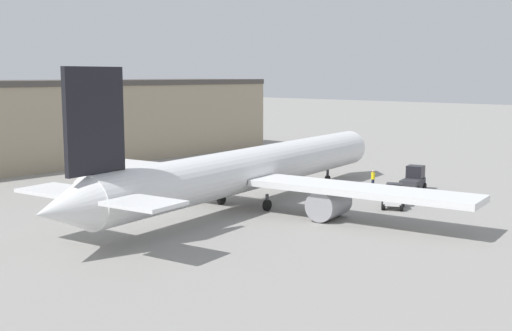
% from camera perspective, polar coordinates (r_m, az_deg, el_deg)
% --- Properties ---
extents(ground_plane, '(400.00, 400.00, 0.00)m').
position_cam_1_polar(ground_plane, '(55.81, -0.00, -3.41)').
color(ground_plane, gray).
extents(terminal_building, '(64.62, 13.70, 10.45)m').
position_cam_1_polar(terminal_building, '(84.50, -17.66, 3.70)').
color(terminal_building, gray).
rests_on(terminal_building, ground_plane).
extents(airplane, '(44.50, 39.27, 11.61)m').
position_cam_1_polar(airplane, '(54.38, -0.63, -0.42)').
color(airplane, silver).
rests_on(airplane, ground_plane).
extents(ground_crew_worker, '(0.39, 0.39, 1.77)m').
position_cam_1_polar(ground_crew_worker, '(64.60, 10.36, -1.12)').
color(ground_crew_worker, '#1E2338').
rests_on(ground_crew_worker, ground_plane).
extents(baggage_tug, '(3.54, 2.59, 2.40)m').
position_cam_1_polar(baggage_tug, '(63.47, 13.82, -1.25)').
color(baggage_tug, '#2D2D33').
rests_on(baggage_tug, ground_plane).
extents(belt_loader_truck, '(3.14, 2.73, 2.01)m').
position_cam_1_polar(belt_loader_truck, '(55.11, 12.14, -2.72)').
color(belt_loader_truck, silver).
rests_on(belt_loader_truck, ground_plane).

